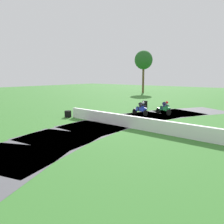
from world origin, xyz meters
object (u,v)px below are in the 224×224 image
object	(u,v)px
motorcycle_lead_green	(165,108)
tire_stack_mid_a	(68,114)
tire_stack_near	(145,104)
motorcycle_chase_blue	(141,109)

from	to	relation	value
motorcycle_lead_green	tire_stack_mid_a	world-z (taller)	motorcycle_lead_green
tire_stack_near	tire_stack_mid_a	distance (m)	10.33
tire_stack_near	tire_stack_mid_a	size ratio (longest dim) A/B	1.28
motorcycle_lead_green	tire_stack_near	distance (m)	5.11
motorcycle_lead_green	motorcycle_chase_blue	world-z (taller)	motorcycle_chase_blue
motorcycle_lead_green	tire_stack_mid_a	bearing A→B (deg)	-131.23
motorcycle_chase_blue	tire_stack_mid_a	bearing A→B (deg)	-131.60
tire_stack_mid_a	tire_stack_near	bearing A→B (deg)	78.22
motorcycle_lead_green	tire_stack_near	size ratio (longest dim) A/B	2.16
motorcycle_lead_green	tire_stack_mid_a	distance (m)	9.49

